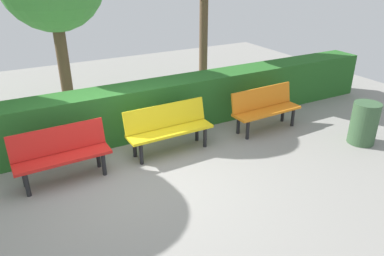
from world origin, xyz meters
name	(u,v)px	position (x,y,z in m)	size (l,w,h in m)	color
ground_plane	(140,179)	(0.00, 0.00, 0.00)	(16.00, 16.00, 0.00)	gray
bench_orange	(265,107)	(-2.99, -0.59, 0.48)	(1.53, 0.52, 0.86)	orange
bench_yellow	(168,126)	(-0.84, -0.67, 0.48)	(1.60, 0.50, 0.86)	yellow
bench_red	(61,152)	(1.06, -0.60, 0.48)	(1.49, 0.51, 0.86)	red
hedge_row	(152,108)	(-0.91, -1.59, 0.51)	(11.08, 0.70, 1.02)	#266023
trash_bin	(364,123)	(-4.23, 0.84, 0.41)	(0.50, 0.50, 0.82)	#385938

